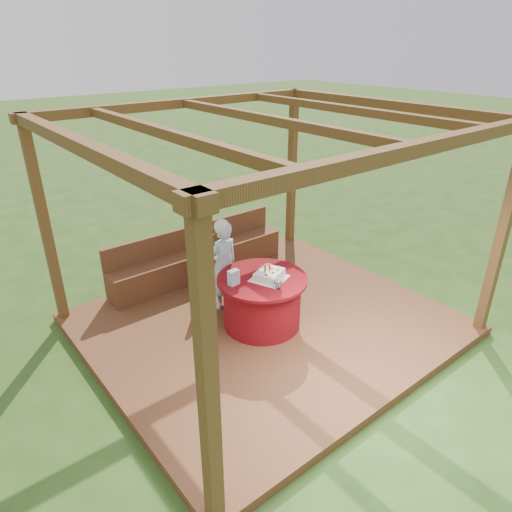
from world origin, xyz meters
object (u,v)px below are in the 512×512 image
(elderly_woman, at_px, (223,264))
(drinking_glass, at_px, (278,285))
(gift_bag, at_px, (234,277))
(bench, at_px, (199,260))
(table, at_px, (262,301))
(chair, at_px, (213,265))
(birthday_cake, at_px, (269,275))

(elderly_woman, bearing_deg, drinking_glass, -84.23)
(elderly_woman, relative_size, gift_bag, 6.84)
(bench, relative_size, gift_bag, 15.49)
(table, bearing_deg, elderly_woman, 100.07)
(table, relative_size, elderly_woman, 0.88)
(chair, bearing_deg, elderly_woman, -101.58)
(drinking_glass, bearing_deg, gift_bag, 130.69)
(bench, height_order, chair, chair)
(chair, xyz_separation_m, birthday_cake, (0.10, -1.16, 0.28))
(birthday_cake, bearing_deg, gift_bag, 159.76)
(birthday_cake, distance_m, gift_bag, 0.47)
(elderly_woman, xyz_separation_m, drinking_glass, (0.10, -1.03, 0.08))
(chair, bearing_deg, bench, 76.31)
(table, distance_m, gift_bag, 0.59)
(chair, distance_m, gift_bag, 1.10)
(elderly_woman, bearing_deg, gift_bag, -113.20)
(table, bearing_deg, gift_bag, 166.75)
(table, distance_m, drinking_glass, 0.52)
(gift_bag, bearing_deg, birthday_cake, -26.70)
(bench, xyz_separation_m, birthday_cake, (-0.06, -1.81, 0.49))
(drinking_glass, bearing_deg, bench, 86.31)
(elderly_woman, relative_size, birthday_cake, 2.49)
(chair, height_order, birthday_cake, birthday_cake)
(bench, height_order, drinking_glass, drinking_glass)
(gift_bag, distance_m, drinking_glass, 0.56)
(birthday_cake, distance_m, drinking_glass, 0.27)
(bench, xyz_separation_m, elderly_woman, (-0.24, -1.04, 0.40))
(bench, distance_m, table, 1.74)
(elderly_woman, height_order, drinking_glass, elderly_woman)
(elderly_woman, xyz_separation_m, gift_bag, (-0.26, -0.61, 0.13))
(birthday_cake, xyz_separation_m, gift_bag, (-0.44, 0.16, 0.04))
(bench, bearing_deg, table, -93.75)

